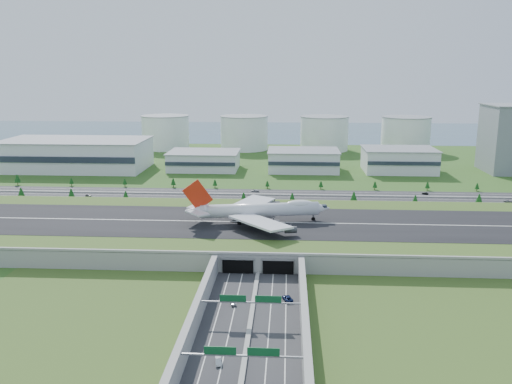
# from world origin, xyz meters

# --- Properties ---
(ground) EXTENTS (1200.00, 1200.00, 0.00)m
(ground) POSITION_xyz_m (0.00, 0.00, 0.00)
(ground) COLOR #2F4716
(ground) RESTS_ON ground
(airfield_deck) EXTENTS (520.00, 100.00, 9.20)m
(airfield_deck) POSITION_xyz_m (0.00, -0.09, 4.12)
(airfield_deck) COLOR gray
(airfield_deck) RESTS_ON ground
(underpass_road) EXTENTS (38.80, 120.40, 8.00)m
(underpass_road) POSITION_xyz_m (0.00, -99.42, 3.43)
(underpass_road) COLOR #28282B
(underpass_road) RESTS_ON ground
(sign_gantry_near) EXTENTS (38.70, 0.70, 9.80)m
(sign_gantry_near) POSITION_xyz_m (0.00, -95.04, 6.95)
(sign_gantry_near) COLOR gray
(sign_gantry_near) RESTS_ON ground
(sign_gantry_far) EXTENTS (38.70, 0.70, 9.80)m
(sign_gantry_far) POSITION_xyz_m (0.00, -130.04, 6.95)
(sign_gantry_far) COLOR gray
(sign_gantry_far) RESTS_ON ground
(north_expressway) EXTENTS (560.00, 36.00, 0.12)m
(north_expressway) POSITION_xyz_m (0.00, 95.00, 0.06)
(north_expressway) COLOR #28282B
(north_expressway) RESTS_ON ground
(tree_row) EXTENTS (499.18, 48.52, 8.12)m
(tree_row) POSITION_xyz_m (1.78, 91.32, 4.39)
(tree_row) COLOR #3D2819
(tree_row) RESTS_ON ground
(hangar_west) EXTENTS (120.00, 60.00, 25.00)m
(hangar_west) POSITION_xyz_m (-170.00, 185.00, 12.50)
(hangar_west) COLOR silver
(hangar_west) RESTS_ON ground
(hangar_mid_a) EXTENTS (58.00, 42.00, 15.00)m
(hangar_mid_a) POSITION_xyz_m (-60.00, 190.00, 7.50)
(hangar_mid_a) COLOR silver
(hangar_mid_a) RESTS_ON ground
(hangar_mid_b) EXTENTS (58.00, 42.00, 17.00)m
(hangar_mid_b) POSITION_xyz_m (25.00, 190.00, 8.50)
(hangar_mid_b) COLOR silver
(hangar_mid_b) RESTS_ON ground
(hangar_mid_c) EXTENTS (58.00, 42.00, 19.00)m
(hangar_mid_c) POSITION_xyz_m (105.00, 190.00, 9.50)
(hangar_mid_c) COLOR silver
(hangar_mid_c) RESTS_ON ground
(fuel_tank_a) EXTENTS (50.00, 50.00, 35.00)m
(fuel_tank_a) POSITION_xyz_m (-120.00, 310.00, 17.50)
(fuel_tank_a) COLOR white
(fuel_tank_a) RESTS_ON ground
(fuel_tank_b) EXTENTS (50.00, 50.00, 35.00)m
(fuel_tank_b) POSITION_xyz_m (-35.00, 310.00, 17.50)
(fuel_tank_b) COLOR white
(fuel_tank_b) RESTS_ON ground
(fuel_tank_c) EXTENTS (50.00, 50.00, 35.00)m
(fuel_tank_c) POSITION_xyz_m (50.00, 310.00, 17.50)
(fuel_tank_c) COLOR white
(fuel_tank_c) RESTS_ON ground
(fuel_tank_d) EXTENTS (50.00, 50.00, 35.00)m
(fuel_tank_d) POSITION_xyz_m (135.00, 310.00, 17.50)
(fuel_tank_d) COLOR white
(fuel_tank_d) RESTS_ON ground
(bay_water) EXTENTS (1200.00, 260.00, 0.06)m
(bay_water) POSITION_xyz_m (0.00, 480.00, 0.03)
(bay_water) COLOR #3A5A6F
(bay_water) RESTS_ON ground
(boeing_747) EXTENTS (75.11, 70.40, 23.39)m
(boeing_747) POSITION_xyz_m (-2.49, 0.24, 14.60)
(boeing_747) COLOR silver
(boeing_747) RESTS_ON airfield_deck
(car_0) EXTENTS (2.88, 5.11, 1.64)m
(car_0) POSITION_xyz_m (-7.31, -81.68, 0.94)
(car_0) COLOR #A7A8AC
(car_0) RESTS_ON ground
(car_1) EXTENTS (2.57, 5.16, 1.63)m
(car_1) POSITION_xyz_m (-7.56, -122.45, 0.93)
(car_1) COLOR silver
(car_1) RESTS_ON ground
(car_2) EXTENTS (4.61, 6.77, 1.72)m
(car_2) POSITION_xyz_m (12.56, -76.76, 0.98)
(car_2) COLOR #0D1943
(car_2) RESTS_ON ground
(car_4) EXTENTS (4.69, 3.20, 1.48)m
(car_4) POSITION_xyz_m (-122.79, 84.24, 0.86)
(car_4) COLOR #555459
(car_4) RESTS_ON ground
(car_5) EXTENTS (4.60, 3.17, 1.44)m
(car_5) POSITION_xyz_m (106.69, 103.61, 0.84)
(car_5) COLOR black
(car_5) RESTS_ON ground
(car_6) EXTENTS (6.13, 3.38, 1.62)m
(car_6) POSITION_xyz_m (155.17, 84.21, 0.93)
(car_6) COLOR #A0A0A4
(car_6) RESTS_ON ground
(car_7) EXTENTS (5.77, 2.91, 1.61)m
(car_7) POSITION_xyz_m (-10.81, 105.00, 0.92)
(car_7) COLOR silver
(car_7) RESTS_ON ground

